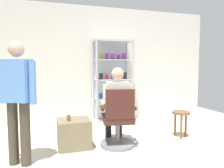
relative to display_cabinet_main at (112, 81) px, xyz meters
The scene contains 8 objects.
back_wall 0.60m from the display_cabinet_main, 149.41° to the left, with size 6.00×0.10×2.70m, color silver.
display_cabinet_main is the anchor object (origin of this frame).
office_chair 1.77m from the display_cabinet_main, 104.06° to the right, with size 0.60×0.56×0.96m.
seated_shopkeeper 1.53m from the display_cabinet_main, 104.61° to the right, with size 0.53×0.60×1.29m.
storage_crate 1.92m from the display_cabinet_main, 127.83° to the right, with size 0.51×0.47×0.45m, color #72664C.
tea_glass 1.94m from the display_cabinet_main, 128.66° to the right, with size 0.06×0.06×0.10m, color brown.
standing_customer 2.60m from the display_cabinet_main, 135.74° to the right, with size 0.47×0.37×1.63m.
wooden_stool 1.83m from the display_cabinet_main, 60.39° to the right, with size 0.32×0.32×0.48m.
Camera 1 is at (-1.13, -2.08, 1.32)m, focal length 34.68 mm.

